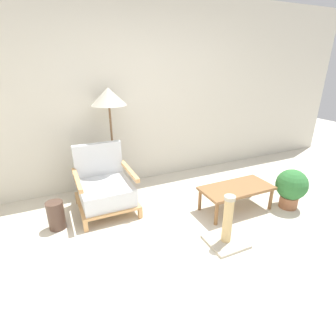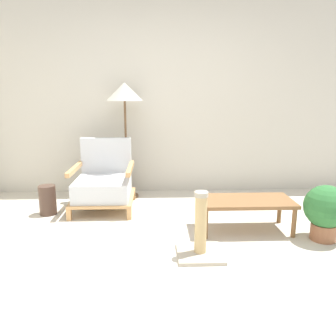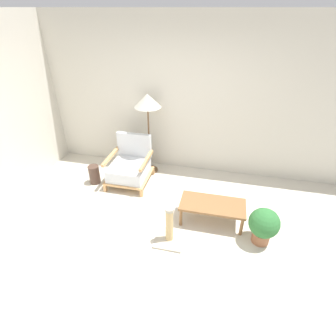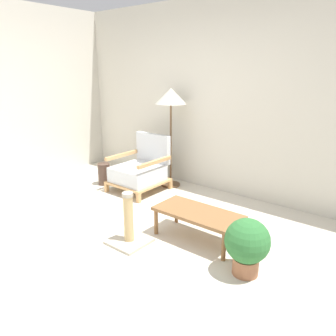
{
  "view_description": "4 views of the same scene",
  "coord_description": "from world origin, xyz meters",
  "px_view_note": "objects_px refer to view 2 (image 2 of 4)",
  "views": [
    {
      "loc": [
        -1.3,
        -1.53,
        1.8
      ],
      "look_at": [
        -0.01,
        1.23,
        0.55
      ],
      "focal_mm": 28.0,
      "sensor_mm": 36.0,
      "label": 1
    },
    {
      "loc": [
        -0.15,
        -2.27,
        1.33
      ],
      "look_at": [
        -0.01,
        1.23,
        0.55
      ],
      "focal_mm": 35.0,
      "sensor_mm": 36.0,
      "label": 2
    },
    {
      "loc": [
        0.77,
        -2.17,
        2.7
      ],
      "look_at": [
        -0.01,
        1.23,
        0.55
      ],
      "focal_mm": 28.0,
      "sensor_mm": 36.0,
      "label": 3
    },
    {
      "loc": [
        2.46,
        -1.86,
        1.76
      ],
      "look_at": [
        -0.01,
        1.23,
        0.55
      ],
      "focal_mm": 35.0,
      "sensor_mm": 36.0,
      "label": 4
    }
  ],
  "objects_px": {
    "coffee_table": "(246,203)",
    "vase": "(48,200)",
    "potted_plant": "(326,209)",
    "scratching_post": "(200,236)",
    "armchair": "(104,183)",
    "floor_lamp": "(125,98)"
  },
  "relations": [
    {
      "from": "coffee_table",
      "to": "vase",
      "type": "relative_size",
      "value": 2.74
    },
    {
      "from": "coffee_table",
      "to": "potted_plant",
      "type": "distance_m",
      "value": 0.72
    },
    {
      "from": "armchair",
      "to": "potted_plant",
      "type": "xyz_separation_m",
      "value": [
        2.19,
        -0.97,
        -0.01
      ]
    },
    {
      "from": "coffee_table",
      "to": "potted_plant",
      "type": "bearing_deg",
      "value": -20.05
    },
    {
      "from": "coffee_table",
      "to": "vase",
      "type": "xyz_separation_m",
      "value": [
        -2.12,
        0.53,
        -0.12
      ]
    },
    {
      "from": "scratching_post",
      "to": "vase",
      "type": "bearing_deg",
      "value": 146.96
    },
    {
      "from": "vase",
      "to": "scratching_post",
      "type": "relative_size",
      "value": 0.6
    },
    {
      "from": "armchair",
      "to": "vase",
      "type": "xyz_separation_m",
      "value": [
        -0.61,
        -0.19,
        -0.14
      ]
    },
    {
      "from": "scratching_post",
      "to": "potted_plant",
      "type": "bearing_deg",
      "value": 12.23
    },
    {
      "from": "floor_lamp",
      "to": "scratching_post",
      "type": "relative_size",
      "value": 2.65
    },
    {
      "from": "vase",
      "to": "potted_plant",
      "type": "xyz_separation_m",
      "value": [
        2.8,
        -0.78,
        0.13
      ]
    },
    {
      "from": "vase",
      "to": "armchair",
      "type": "bearing_deg",
      "value": 17.06
    },
    {
      "from": "armchair",
      "to": "floor_lamp",
      "type": "xyz_separation_m",
      "value": [
        0.24,
        0.43,
        0.99
      ]
    },
    {
      "from": "armchair",
      "to": "floor_lamp",
      "type": "distance_m",
      "value": 1.1
    },
    {
      "from": "coffee_table",
      "to": "vase",
      "type": "height_order",
      "value": "vase"
    },
    {
      "from": "floor_lamp",
      "to": "coffee_table",
      "type": "height_order",
      "value": "floor_lamp"
    },
    {
      "from": "coffee_table",
      "to": "potted_plant",
      "type": "relative_size",
      "value": 1.75
    },
    {
      "from": "vase",
      "to": "potted_plant",
      "type": "distance_m",
      "value": 2.91
    },
    {
      "from": "floor_lamp",
      "to": "coffee_table",
      "type": "relative_size",
      "value": 1.61
    },
    {
      "from": "vase",
      "to": "scratching_post",
      "type": "distance_m",
      "value": 1.91
    },
    {
      "from": "coffee_table",
      "to": "vase",
      "type": "distance_m",
      "value": 2.19
    },
    {
      "from": "potted_plant",
      "to": "scratching_post",
      "type": "height_order",
      "value": "scratching_post"
    }
  ]
}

